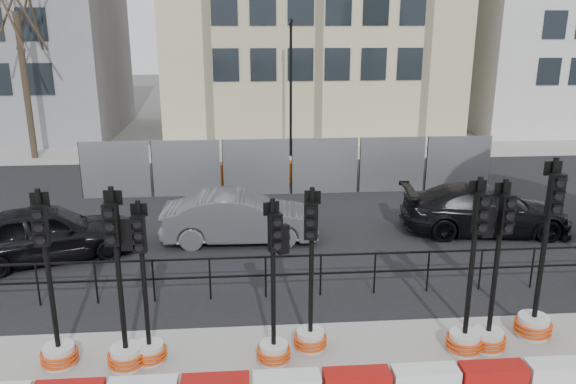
{
  "coord_description": "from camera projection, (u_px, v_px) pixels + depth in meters",
  "views": [
    {
      "loc": [
        -1.59,
        -9.92,
        5.75
      ],
      "look_at": [
        -0.57,
        3.0,
        1.88
      ],
      "focal_mm": 35.0,
      "sensor_mm": 36.0,
      "label": 1
    }
  ],
  "objects": [
    {
      "name": "ground",
      "position": [
        328.0,
        324.0,
        11.24
      ],
      "size": [
        120.0,
        120.0,
        0.0
      ],
      "primitive_type": "plane",
      "color": "#51514C",
      "rests_on": "ground"
    },
    {
      "name": "road",
      "position": [
        296.0,
        212.0,
        17.93
      ],
      "size": [
        40.0,
        14.0,
        0.03
      ],
      "primitive_type": "cube",
      "color": "black",
      "rests_on": "ground"
    },
    {
      "name": "sidewalk_far",
      "position": [
        278.0,
        151.0,
        26.52
      ],
      "size": [
        40.0,
        4.0,
        0.02
      ],
      "primitive_type": "cube",
      "color": "gray",
      "rests_on": "ground"
    },
    {
      "name": "building_grey",
      "position": [
        2.0,
        0.0,
        29.18
      ],
      "size": [
        11.0,
        9.06,
        14.0
      ],
      "color": "gray",
      "rests_on": "ground"
    },
    {
      "name": "kerb_railing",
      "position": [
        321.0,
        268.0,
        12.19
      ],
      "size": [
        18.0,
        0.04,
        1.0
      ],
      "color": "black",
      "rests_on": "ground"
    },
    {
      "name": "heras_fencing",
      "position": [
        304.0,
        170.0,
        20.52
      ],
      "size": [
        14.33,
        1.72,
        2.0
      ],
      "color": "gray",
      "rests_on": "ground"
    },
    {
      "name": "lamp_post_far",
      "position": [
        291.0,
        85.0,
        24.67
      ],
      "size": [
        0.12,
        0.56,
        6.0
      ],
      "color": "black",
      "rests_on": "ground"
    },
    {
      "name": "tree_bare_far",
      "position": [
        15.0,
        2.0,
        23.31
      ],
      "size": [
        2.0,
        2.0,
        9.0
      ],
      "color": "#473828",
      "rests_on": "ground"
    },
    {
      "name": "traffic_signal_a",
      "position": [
        56.0,
        332.0,
        9.66
      ],
      "size": [
        0.64,
        0.64,
        3.25
      ],
      "rotation": [
        0.0,
        0.0,
        0.1
      ],
      "color": "silver",
      "rests_on": "ground"
    },
    {
      "name": "traffic_signal_b",
      "position": [
        124.0,
        328.0,
        9.58
      ],
      "size": [
        0.65,
        0.65,
        3.3
      ],
      "rotation": [
        0.0,
        0.0,
        -0.1
      ],
      "color": "silver",
      "rests_on": "ground"
    },
    {
      "name": "traffic_signal_c",
      "position": [
        148.0,
        331.0,
        9.79
      ],
      "size": [
        0.59,
        0.59,
        3.02
      ],
      "rotation": [
        0.0,
        0.0,
        0.01
      ],
      "color": "silver",
      "rests_on": "ground"
    },
    {
      "name": "traffic_signal_d",
      "position": [
        274.0,
        326.0,
        9.76
      ],
      "size": [
        0.6,
        0.6,
        3.05
      ],
      "rotation": [
        0.0,
        0.0,
        0.34
      ],
      "color": "silver",
      "rests_on": "ground"
    },
    {
      "name": "traffic_signal_e",
      "position": [
        311.0,
        318.0,
        10.18
      ],
      "size": [
        0.61,
        0.61,
        3.11
      ],
      "rotation": [
        0.0,
        0.0,
        -0.25
      ],
      "color": "silver",
      "rests_on": "ground"
    },
    {
      "name": "traffic_signal_f",
      "position": [
        468.0,
        314.0,
        10.04
      ],
      "size": [
        0.66,
        0.66,
        3.33
      ],
      "rotation": [
        0.0,
        0.0,
        0.11
      ],
      "color": "silver",
      "rests_on": "ground"
    },
    {
      "name": "traffic_signal_g",
      "position": [
        491.0,
        317.0,
        10.15
      ],
      "size": [
        0.64,
        0.64,
        3.27
      ],
      "rotation": [
        0.0,
        0.0,
        0.16
      ],
      "color": "silver",
      "rests_on": "ground"
    },
    {
      "name": "traffic_signal_h",
      "position": [
        537.0,
        302.0,
        10.57
      ],
      "size": [
        0.7,
        0.7,
        3.54
      ],
      "rotation": [
        0.0,
        0.0,
        0.01
      ],
      "color": "silver",
      "rests_on": "ground"
    },
    {
      "name": "car_a",
      "position": [
        47.0,
        233.0,
        14.13
      ],
      "size": [
        4.37,
        5.34,
        1.45
      ],
      "primitive_type": "imported",
      "rotation": [
        0.0,
        0.0,
        1.91
      ],
      "color": "black",
      "rests_on": "ground"
    },
    {
      "name": "car_b",
      "position": [
        240.0,
        217.0,
        15.35
      ],
      "size": [
        1.6,
        4.25,
        1.39
      ],
      "primitive_type": "imported",
      "rotation": [
        0.0,
        0.0,
        1.56
      ],
      "color": "#515257",
      "rests_on": "ground"
    },
    {
      "name": "car_c",
      "position": [
        485.0,
        210.0,
        16.02
      ],
      "size": [
        2.84,
        5.11,
        1.38
      ],
      "primitive_type": "imported",
      "rotation": [
        0.0,
        0.0,
        1.47
      ],
      "color": "black",
      "rests_on": "ground"
    }
  ]
}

